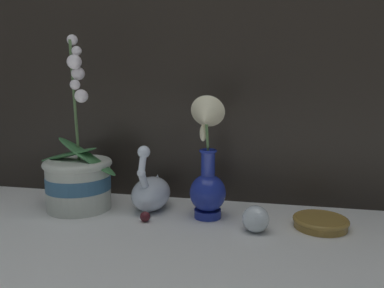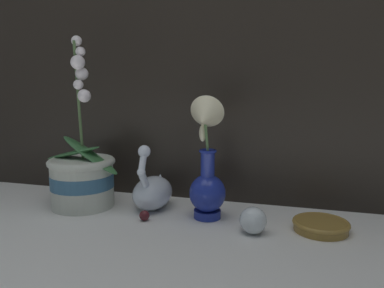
{
  "view_description": "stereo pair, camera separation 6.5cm",
  "coord_description": "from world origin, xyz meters",
  "px_view_note": "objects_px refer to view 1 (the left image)",
  "views": [
    {
      "loc": [
        0.22,
        -0.8,
        0.35
      ],
      "look_at": [
        0.01,
        0.15,
        0.2
      ],
      "focal_mm": 35.0,
      "sensor_mm": 36.0,
      "label": 1
    },
    {
      "loc": [
        0.28,
        -0.79,
        0.35
      ],
      "look_at": [
        0.01,
        0.15,
        0.2
      ],
      "focal_mm": 35.0,
      "sensor_mm": 36.0,
      "label": 2
    }
  ],
  "objects_px": {
    "swan_figurine": "(151,191)",
    "glass_sphere": "(256,219)",
    "orchid_potted_plant": "(78,178)",
    "blue_vase": "(207,171)",
    "amber_dish": "(321,222)"
  },
  "relations": [
    {
      "from": "swan_figurine",
      "to": "glass_sphere",
      "type": "relative_size",
      "value": 2.97
    },
    {
      "from": "blue_vase",
      "to": "glass_sphere",
      "type": "bearing_deg",
      "value": -26.15
    },
    {
      "from": "amber_dish",
      "to": "orchid_potted_plant",
      "type": "bearing_deg",
      "value": 179.21
    },
    {
      "from": "amber_dish",
      "to": "swan_figurine",
      "type": "bearing_deg",
      "value": 174.24
    },
    {
      "from": "orchid_potted_plant",
      "to": "amber_dish",
      "type": "relative_size",
      "value": 3.57
    },
    {
      "from": "orchid_potted_plant",
      "to": "blue_vase",
      "type": "bearing_deg",
      "value": -0.82
    },
    {
      "from": "blue_vase",
      "to": "amber_dish",
      "type": "xyz_separation_m",
      "value": [
        0.29,
        -0.0,
        -0.11
      ]
    },
    {
      "from": "swan_figurine",
      "to": "blue_vase",
      "type": "bearing_deg",
      "value": -14.1
    },
    {
      "from": "orchid_potted_plant",
      "to": "blue_vase",
      "type": "relative_size",
      "value": 1.49
    },
    {
      "from": "orchid_potted_plant",
      "to": "glass_sphere",
      "type": "distance_m",
      "value": 0.51
    },
    {
      "from": "blue_vase",
      "to": "glass_sphere",
      "type": "xyz_separation_m",
      "value": [
        0.13,
        -0.06,
        -0.1
      ]
    },
    {
      "from": "swan_figurine",
      "to": "glass_sphere",
      "type": "distance_m",
      "value": 0.32
    },
    {
      "from": "glass_sphere",
      "to": "amber_dish",
      "type": "relative_size",
      "value": 0.48
    },
    {
      "from": "swan_figurine",
      "to": "amber_dish",
      "type": "distance_m",
      "value": 0.46
    },
    {
      "from": "blue_vase",
      "to": "glass_sphere",
      "type": "relative_size",
      "value": 5.01
    }
  ]
}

